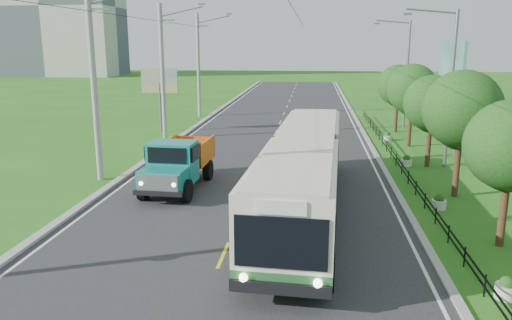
% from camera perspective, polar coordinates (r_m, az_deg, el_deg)
% --- Properties ---
extents(ground, '(240.00, 240.00, 0.00)m').
position_cam_1_polar(ground, '(17.58, -3.76, -10.82)').
color(ground, '#236317').
rests_on(ground, ground).
extents(road, '(14.00, 120.00, 0.02)m').
position_cam_1_polar(road, '(36.61, 1.76, 1.94)').
color(road, '#28282B').
rests_on(road, ground).
extents(curb_left, '(0.40, 120.00, 0.15)m').
position_cam_1_polar(curb_left, '(37.86, -9.17, 2.25)').
color(curb_left, '#9E9E99').
rests_on(curb_left, ground).
extents(curb_right, '(0.30, 120.00, 0.10)m').
position_cam_1_polar(curb_right, '(36.73, 12.95, 1.71)').
color(curb_right, '#9E9E99').
rests_on(curb_right, ground).
extents(edge_line_left, '(0.12, 120.00, 0.00)m').
position_cam_1_polar(edge_line_left, '(37.73, -8.36, 2.16)').
color(edge_line_left, silver).
rests_on(edge_line_left, road).
extents(edge_line_right, '(0.12, 120.00, 0.00)m').
position_cam_1_polar(edge_line_right, '(36.68, 12.17, 1.69)').
color(edge_line_right, silver).
rests_on(edge_line_right, road).
extents(centre_dash, '(0.12, 2.20, 0.00)m').
position_cam_1_polar(centre_dash, '(17.57, -3.76, -10.76)').
color(centre_dash, yellow).
rests_on(centre_dash, road).
extents(railing_right, '(0.04, 40.00, 0.60)m').
position_cam_1_polar(railing_right, '(30.98, 15.72, -0.08)').
color(railing_right, black).
rests_on(railing_right, ground).
extents(pole_near, '(3.51, 0.32, 10.00)m').
position_cam_1_polar(pole_near, '(27.28, -17.97, 8.24)').
color(pole_near, gray).
rests_on(pole_near, ground).
extents(pole_mid, '(3.51, 0.32, 10.00)m').
position_cam_1_polar(pole_mid, '(38.51, -10.59, 9.91)').
color(pole_mid, gray).
rests_on(pole_mid, ground).
extents(pole_far, '(3.51, 0.32, 10.00)m').
position_cam_1_polar(pole_far, '(50.10, -6.56, 10.75)').
color(pole_far, gray).
rests_on(pole_far, ground).
extents(tree_second, '(3.18, 3.26, 5.30)m').
position_cam_1_polar(tree_second, '(19.56, 27.08, 1.05)').
color(tree_second, '#382314').
rests_on(tree_second, ground).
extents(tree_third, '(3.60, 3.62, 6.00)m').
position_cam_1_polar(tree_third, '(25.11, 22.52, 4.96)').
color(tree_third, '#382314').
rests_on(tree_third, ground).
extents(tree_fourth, '(3.24, 3.31, 5.40)m').
position_cam_1_polar(tree_fourth, '(30.93, 19.47, 5.83)').
color(tree_fourth, '#382314').
rests_on(tree_fourth, ground).
extents(tree_fifth, '(3.48, 3.52, 5.80)m').
position_cam_1_polar(tree_fifth, '(36.74, 17.46, 7.45)').
color(tree_fifth, '#382314').
rests_on(tree_fifth, ground).
extents(tree_back, '(3.30, 3.36, 5.50)m').
position_cam_1_polar(tree_back, '(42.64, 15.96, 7.99)').
color(tree_back, '#382314').
rests_on(tree_back, ground).
extents(streetlight_mid, '(3.02, 0.20, 9.07)m').
position_cam_1_polar(streetlight_mid, '(30.85, 21.15, 8.15)').
color(streetlight_mid, slate).
rests_on(streetlight_mid, ground).
extents(streetlight_far, '(3.02, 0.20, 9.07)m').
position_cam_1_polar(streetlight_far, '(44.52, 16.69, 9.75)').
color(streetlight_far, slate).
rests_on(streetlight_far, ground).
extents(planter_front, '(0.64, 0.64, 0.67)m').
position_cam_1_polar(planter_front, '(16.41, 26.72, -13.02)').
color(planter_front, silver).
rests_on(planter_front, ground).
extents(planter_near, '(0.64, 0.64, 0.67)m').
position_cam_1_polar(planter_near, '(23.54, 20.17, -4.59)').
color(planter_near, silver).
rests_on(planter_near, ground).
extents(planter_mid, '(0.64, 0.64, 0.67)m').
position_cam_1_polar(planter_mid, '(31.09, 16.81, -0.13)').
color(planter_mid, silver).
rests_on(planter_mid, ground).
extents(planter_far, '(0.64, 0.64, 0.67)m').
position_cam_1_polar(planter_far, '(38.82, 14.78, 2.57)').
color(planter_far, silver).
rests_on(planter_far, ground).
extents(billboard_left, '(3.00, 0.20, 5.20)m').
position_cam_1_polar(billboard_left, '(41.81, -10.96, 8.45)').
color(billboard_left, slate).
rests_on(billboard_left, ground).
extents(billboard_right, '(0.24, 6.00, 7.30)m').
position_cam_1_polar(billboard_right, '(37.04, 21.43, 9.51)').
color(billboard_right, slate).
rests_on(billboard_right, ground).
extents(apartment_near, '(28.00, 14.00, 30.00)m').
position_cam_1_polar(apartment_near, '(125.27, -21.97, 15.86)').
color(apartment_near, '#B7B2A3').
rests_on(apartment_near, ground).
extents(apartment_far, '(24.00, 14.00, 26.00)m').
position_cam_1_polar(apartment_far, '(159.22, -25.75, 14.03)').
color(apartment_far, '#B7B2A3').
rests_on(apartment_far, ground).
extents(bus, '(3.68, 17.27, 3.31)m').
position_cam_1_polar(bus, '(21.34, 5.56, -0.85)').
color(bus, '#27622E').
rests_on(bus, ground).
extents(dump_truck, '(2.64, 6.19, 2.56)m').
position_cam_1_polar(dump_truck, '(25.16, -8.87, -0.06)').
color(dump_truck, '#168881').
rests_on(dump_truck, ground).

